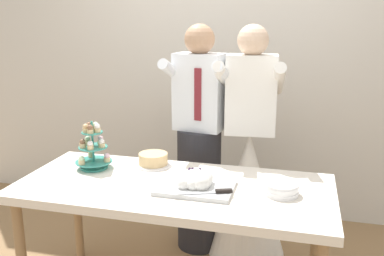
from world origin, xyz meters
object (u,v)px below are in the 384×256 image
person_bride (248,178)px  round_cake (153,160)px  main_cake_tray (196,182)px  plate_stack (281,189)px  person_groom (199,152)px  dessert_table (174,196)px  cupcake_stand (93,148)px

person_bride → round_cake: bearing=-143.4°
main_cake_tray → round_cake: (-0.36, 0.31, -0.01)m
plate_stack → person_groom: (-0.62, 0.69, -0.06)m
dessert_table → round_cake: 0.37m
main_cake_tray → plate_stack: size_ratio=2.22×
dessert_table → person_bride: (0.34, 0.69, -0.12)m
cupcake_stand → main_cake_tray: (0.71, -0.17, -0.09)m
cupcake_stand → person_bride: 1.12m
cupcake_stand → round_cake: 0.39m
round_cake → person_bride: bearing=36.6°
cupcake_stand → plate_stack: bearing=-5.9°
cupcake_stand → main_cake_tray: size_ratio=0.71×
cupcake_stand → plate_stack: size_ratio=1.59×
dessert_table → round_cake: round_cake is taller
cupcake_stand → person_bride: size_ratio=0.18×
person_bride → dessert_table: bearing=-116.4°
cupcake_stand → round_cake: (0.35, 0.14, -0.10)m
person_groom → person_bride: (0.36, -0.01, -0.16)m
plate_stack → round_cake: (-0.82, 0.26, 0.00)m
main_cake_tray → person_bride: person_bride is taller
round_cake → plate_stack: bearing=-17.7°
dessert_table → plate_stack: (0.60, 0.01, 0.11)m
plate_stack → person_bride: person_bride is taller
person_groom → person_bride: same height
dessert_table → cupcake_stand: bearing=167.1°
plate_stack → person_groom: person_groom is taller
plate_stack → round_cake: round_cake is taller
main_cake_tray → round_cake: bearing=139.0°
cupcake_stand → person_bride: person_bride is taller
main_cake_tray → plate_stack: 0.46m
cupcake_stand → person_groom: person_groom is taller
cupcake_stand → round_cake: cupcake_stand is taller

